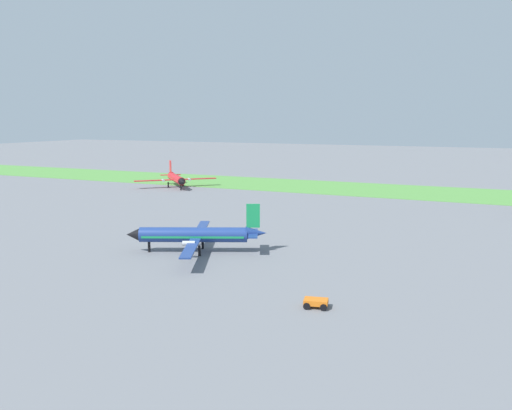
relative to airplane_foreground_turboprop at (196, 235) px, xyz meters
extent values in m
plane|color=slate|center=(-2.11, 11.23, -2.56)|extent=(600.00, 600.00, 0.00)
cube|color=#549342|center=(-2.11, 77.35, -2.52)|extent=(360.00, 28.00, 0.08)
cylinder|color=navy|center=(-0.38, -0.17, -0.02)|extent=(14.86, 8.07, 2.12)
cone|color=black|center=(-8.16, -3.57, -0.02)|extent=(2.78, 2.76, 2.08)
cone|color=navy|center=(7.79, 3.41, 0.25)|extent=(3.49, 2.94, 1.91)
cube|color=#198C4C|center=(-0.38, -0.17, -0.17)|extent=(14.10, 7.77, 0.30)
cube|color=navy|center=(2.35, -5.34, -0.39)|extent=(6.04, 11.29, 0.21)
cube|color=navy|center=(-2.33, 5.35, -0.39)|extent=(6.04, 11.29, 0.21)
cylinder|color=#B7BABF|center=(0.96, -3.66, -0.39)|extent=(1.83, 1.30, 0.68)
cylinder|color=#B7BABF|center=(-2.03, 3.19, -0.39)|extent=(1.83, 1.30, 0.68)
cube|color=#198C4C|center=(7.40, 3.24, 2.74)|extent=(1.85, 1.00, 3.40)
cube|color=navy|center=(8.00, 1.88, 0.20)|extent=(2.36, 3.23, 0.17)
cube|color=navy|center=(6.81, 4.60, 0.20)|extent=(2.36, 3.23, 0.17)
cylinder|color=black|center=(-6.21, -2.72, -1.82)|extent=(0.38, 0.38, 1.49)
cylinder|color=black|center=(1.44, -1.67, -1.82)|extent=(0.38, 0.38, 1.49)
cylinder|color=black|center=(-0.25, 2.19, -1.82)|extent=(0.38, 0.38, 1.49)
cylinder|color=red|center=(-41.95, 60.22, -0.08)|extent=(11.80, 12.20, 2.07)
cone|color=black|center=(-36.22, 54.24, -0.08)|extent=(2.90, 2.90, 2.03)
cone|color=red|center=(-47.96, 66.50, 0.18)|extent=(3.35, 3.38, 1.86)
cube|color=red|center=(-41.95, 60.22, -0.23)|extent=(11.26, 11.63, 0.29)
cube|color=red|center=(-38.12, 64.45, -0.44)|extent=(9.23, 8.92, 0.21)
cube|color=red|center=(-46.35, 56.58, -0.44)|extent=(9.23, 8.92, 0.21)
cylinder|color=#B7BABF|center=(-39.20, 62.62, -0.44)|extent=(1.62, 1.65, 0.66)
cylinder|color=#B7BABF|center=(-44.47, 57.58, -0.44)|extent=(1.62, 1.65, 0.66)
cube|color=red|center=(-47.68, 66.20, 2.61)|extent=(1.47, 1.52, 3.31)
cube|color=red|center=(-46.63, 67.20, 0.13)|extent=(2.95, 2.90, 0.17)
cube|color=red|center=(-48.72, 65.20, 0.13)|extent=(2.95, 2.90, 0.17)
cylinder|color=black|center=(-37.65, 55.73, -1.84)|extent=(0.37, 0.37, 1.45)
cylinder|color=black|center=(-41.18, 62.38, -1.84)|extent=(0.37, 0.37, 1.45)
cylinder|color=black|center=(-44.14, 59.55, -1.84)|extent=(0.37, 0.37, 1.45)
cube|color=orange|center=(22.54, -14.65, -1.94)|extent=(2.65, 1.95, 0.55)
cylinder|color=black|center=(21.87, -15.55, -2.21)|extent=(0.74, 0.39, 0.70)
cylinder|color=black|center=(21.56, -14.08, -2.21)|extent=(0.74, 0.39, 0.70)
cylinder|color=black|center=(23.51, -15.21, -2.21)|extent=(0.74, 0.39, 0.70)
cylinder|color=black|center=(23.21, -13.74, -2.21)|extent=(0.74, 0.39, 0.70)
camera|label=1|loc=(38.18, -64.14, 16.36)|focal=37.48mm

